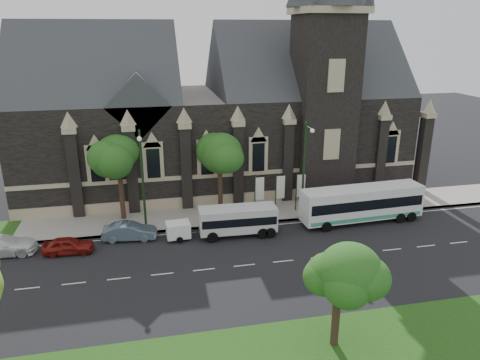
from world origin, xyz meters
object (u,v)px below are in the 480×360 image
object	(u,v)px
shuttle_bus	(238,219)
box_trailer	(178,230)
street_lamp_mid	(142,177)
sedan	(130,231)
banner_flag_left	(258,191)
banner_flag_center	(279,190)
car_far_white	(0,245)
street_lamp_near	(305,166)
banner_flag_right	(299,188)
tree_park_east	(341,268)
car_far_red	(68,245)
tree_walk_left	(121,159)
tour_coach	(362,203)
tree_walk_right	(222,152)

from	to	relation	value
shuttle_bus	box_trailer	bearing A→B (deg)	179.11
street_lamp_mid	sedan	world-z (taller)	street_lamp_mid
banner_flag_left	banner_flag_center	bearing A→B (deg)	0.00
shuttle_bus	box_trailer	distance (m)	5.05
car_far_white	street_lamp_near	bearing A→B (deg)	-87.05
banner_flag_right	car_far_white	size ratio (longest dim) A/B	0.75
tree_park_east	car_far_red	size ratio (longest dim) A/B	1.64
banner_flag_center	tree_walk_left	bearing A→B (deg)	173.11
sedan	tour_coach	bearing A→B (deg)	-85.45
street_lamp_near	sedan	bearing A→B (deg)	-176.67
banner_flag_left	shuttle_bus	xyz separation A→B (m)	(-2.68, -3.83, -0.93)
street_lamp_mid	street_lamp_near	bearing A→B (deg)	0.00
box_trailer	car_far_red	bearing A→B (deg)	-178.57
tree_walk_right	tree_walk_left	distance (m)	9.01
car_far_white	sedan	bearing A→B (deg)	-86.78
box_trailer	sedan	size ratio (longest dim) A/B	0.64
banner_flag_center	car_far_red	bearing A→B (deg)	-166.81
car_far_red	tour_coach	bearing A→B (deg)	-84.36
banner_flag_left	box_trailer	xyz separation A→B (m)	(-7.69, -3.60, -1.54)
tree_walk_left	banner_flag_right	xyz separation A→B (m)	(16.08, -1.70, -3.35)
tree_park_east	street_lamp_near	world-z (taller)	street_lamp_near
tree_walk_left	street_lamp_near	bearing A→B (deg)	-12.87
banner_flag_left	sedan	size ratio (longest dim) A/B	0.91
car_far_white	banner_flag_left	bearing A→B (deg)	-81.39
tree_walk_left	street_lamp_near	distance (m)	16.22
sedan	car_far_white	bearing A→B (deg)	100.00
tour_coach	car_far_red	bearing A→B (deg)	178.99
tree_walk_right	box_trailer	xyz separation A→B (m)	(-4.61, -5.31, -4.97)
tree_park_east	banner_flag_center	world-z (taller)	tree_park_east
box_trailer	sedan	bearing A→B (deg)	165.48
shuttle_bus	sedan	world-z (taller)	shuttle_bus
street_lamp_mid	sedan	xyz separation A→B (m)	(-1.35, -0.89, -4.39)
street_lamp_near	banner_flag_center	xyz separation A→B (m)	(-1.71, 1.91, -2.73)
banner_flag_left	box_trailer	bearing A→B (deg)	-154.92
tour_coach	shuttle_bus	distance (m)	11.44
car_far_white	box_trailer	bearing A→B (deg)	-91.21
sedan	car_far_red	distance (m)	4.84
box_trailer	car_far_red	xyz separation A→B (m)	(-8.56, -0.68, -0.19)
box_trailer	shuttle_bus	bearing A→B (deg)	-5.80
tree_walk_left	street_lamp_mid	xyz separation A→B (m)	(1.80, -3.61, -0.62)
tree_walk_left	tour_coach	bearing A→B (deg)	-13.75
tree_park_east	box_trailer	bearing A→B (deg)	117.22
tree_walk_left	banner_flag_center	world-z (taller)	tree_walk_left
street_lamp_near	banner_flag_left	distance (m)	4.99
tree_walk_right	tree_park_east	bearing A→B (deg)	-81.58
street_lamp_mid	tree_park_east	bearing A→B (deg)	-58.21
banner_flag_right	car_far_red	bearing A→B (deg)	-168.08
tree_walk_left	banner_flag_left	xyz separation A→B (m)	(12.08, -1.70, -3.35)
banner_flag_right	tree_walk_right	bearing A→B (deg)	166.40
tree_walk_left	tour_coach	world-z (taller)	tree_walk_left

